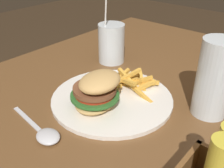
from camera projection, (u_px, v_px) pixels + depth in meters
dining_table at (186, 159)px, 0.61m from camera, size 1.24×1.26×0.74m
meal_plate_near at (106, 94)px, 0.64m from camera, size 0.30×0.30×0.11m
beer_glass at (216, 82)px, 0.58m from camera, size 0.08×0.08×0.18m
juice_glass at (111, 44)px, 0.84m from camera, size 0.08×0.08×0.21m
spoon at (46, 135)px, 0.54m from camera, size 0.05×0.18×0.02m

